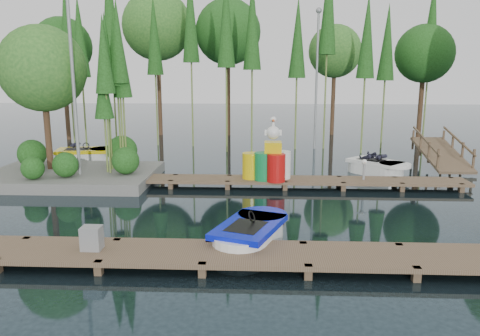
{
  "coord_description": "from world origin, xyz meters",
  "views": [
    {
      "loc": [
        1.2,
        -13.98,
        4.14
      ],
      "look_at": [
        0.5,
        0.5,
        1.1
      ],
      "focal_mm": 35.0,
      "sensor_mm": 36.0,
      "label": 1
    }
  ],
  "objects_px": {
    "island": "(62,96)",
    "boat_yellow_far": "(84,155)",
    "utility_cabinet": "(92,238)",
    "yellow_barrel": "(251,166)",
    "drum_cluster": "(274,161)",
    "boat_blue": "(250,235)"
  },
  "relations": [
    {
      "from": "island",
      "to": "yellow_barrel",
      "type": "distance_m",
      "value": 7.54
    },
    {
      "from": "island",
      "to": "utility_cabinet",
      "type": "height_order",
      "value": "island"
    },
    {
      "from": "boat_blue",
      "to": "boat_yellow_far",
      "type": "xyz_separation_m",
      "value": [
        -7.89,
        10.11,
        0.04
      ]
    },
    {
      "from": "island",
      "to": "utility_cabinet",
      "type": "bearing_deg",
      "value": -63.98
    },
    {
      "from": "utility_cabinet",
      "to": "yellow_barrel",
      "type": "xyz_separation_m",
      "value": [
        3.3,
        7.0,
        0.21
      ]
    },
    {
      "from": "boat_yellow_far",
      "to": "boat_blue",
      "type": "bearing_deg",
      "value": -42.94
    },
    {
      "from": "utility_cabinet",
      "to": "yellow_barrel",
      "type": "bearing_deg",
      "value": 64.79
    },
    {
      "from": "boat_yellow_far",
      "to": "utility_cabinet",
      "type": "height_order",
      "value": "boat_yellow_far"
    },
    {
      "from": "boat_yellow_far",
      "to": "drum_cluster",
      "type": "distance_m",
      "value": 9.65
    },
    {
      "from": "boat_blue",
      "to": "boat_yellow_far",
      "type": "bearing_deg",
      "value": 147.93
    },
    {
      "from": "utility_cabinet",
      "to": "boat_yellow_far",
      "type": "bearing_deg",
      "value": 111.69
    },
    {
      "from": "utility_cabinet",
      "to": "yellow_barrel",
      "type": "relative_size",
      "value": 0.55
    },
    {
      "from": "boat_yellow_far",
      "to": "utility_cabinet",
      "type": "distance_m",
      "value": 12.09
    },
    {
      "from": "island",
      "to": "yellow_barrel",
      "type": "relative_size",
      "value": 7.23
    },
    {
      "from": "drum_cluster",
      "to": "boat_blue",
      "type": "bearing_deg",
      "value": -96.74
    },
    {
      "from": "utility_cabinet",
      "to": "drum_cluster",
      "type": "height_order",
      "value": "drum_cluster"
    },
    {
      "from": "island",
      "to": "boat_yellow_far",
      "type": "distance_m",
      "value": 4.53
    },
    {
      "from": "drum_cluster",
      "to": "boat_yellow_far",
      "type": "bearing_deg",
      "value": 152.89
    },
    {
      "from": "boat_blue",
      "to": "utility_cabinet",
      "type": "relative_size",
      "value": 5.82
    },
    {
      "from": "utility_cabinet",
      "to": "boat_blue",
      "type": "bearing_deg",
      "value": 18.12
    },
    {
      "from": "yellow_barrel",
      "to": "drum_cluster",
      "type": "xyz_separation_m",
      "value": [
        0.81,
        -0.16,
        0.19
      ]
    },
    {
      "from": "island",
      "to": "boat_yellow_far",
      "type": "bearing_deg",
      "value": 100.93
    }
  ]
}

